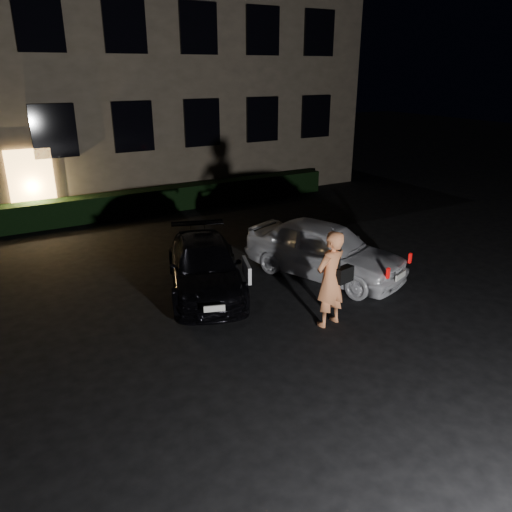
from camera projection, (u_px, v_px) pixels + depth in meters
ground at (319, 345)px, 9.44m from camera, size 80.00×80.00×0.00m
building at (96, 38)px, 19.48m from camera, size 20.00×8.11×12.00m
hedge at (143, 202)px, 17.81m from camera, size 15.00×0.70×0.85m
sedan at (205, 266)px, 11.62m from camera, size 2.83×4.30×1.16m
hatch at (324, 249)px, 12.35m from camera, size 3.02×4.44×1.40m
man at (331, 279)px, 9.86m from camera, size 0.89×0.61×2.00m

